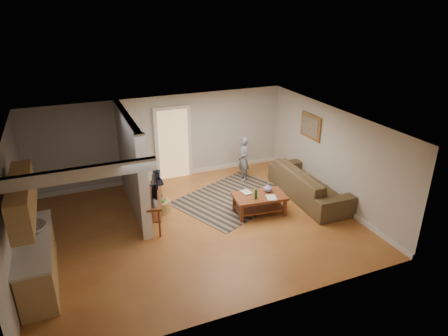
{
  "coord_description": "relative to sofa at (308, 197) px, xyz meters",
  "views": [
    {
      "loc": [
        -2.55,
        -7.86,
        5.03
      ],
      "look_at": [
        0.96,
        0.62,
        1.1
      ],
      "focal_mm": 32.0,
      "sensor_mm": 36.0,
      "label": 1
    }
  ],
  "objects": [
    {
      "name": "child",
      "position": [
        -1.18,
        1.73,
        0.0
      ],
      "size": [
        0.35,
        0.51,
        1.34
      ],
      "primitive_type": "imported",
      "rotation": [
        0.0,
        0.0,
        -1.63
      ],
      "color": "slate",
      "rests_on": "ground"
    },
    {
      "name": "toy_basket",
      "position": [
        -3.9,
        0.75,
        0.17
      ],
      "size": [
        0.45,
        0.45,
        0.4
      ],
      "color": "#A98D49",
      "rests_on": "ground"
    },
    {
      "name": "coffee_table",
      "position": [
        -1.63,
        -0.25,
        0.39
      ],
      "size": [
        1.36,
        0.89,
        0.76
      ],
      "rotation": [
        0.0,
        0.0,
        -0.11
      ],
      "color": "brown",
      "rests_on": "ground"
    },
    {
      "name": "area_rug",
      "position": [
        -1.9,
        0.73,
        0.01
      ],
      "size": [
        3.57,
        3.16,
        0.01
      ],
      "primitive_type": "cube",
      "rotation": [
        0.0,
        0.0,
        0.42
      ],
      "color": "black",
      "rests_on": "ground"
    },
    {
      "name": "speaker_left",
      "position": [
        -4.3,
        0.96,
        0.48
      ],
      "size": [
        0.12,
        0.12,
        0.96
      ],
      "primitive_type": "cube",
      "rotation": [
        0.0,
        0.0,
        0.28
      ],
      "color": "black",
      "rests_on": "ground"
    },
    {
      "name": "speaker_right",
      "position": [
        -4.3,
        1.46,
        0.52
      ],
      "size": [
        0.11,
        0.11,
        1.03
      ],
      "primitive_type": "cube",
      "rotation": [
        0.0,
        0.0,
        0.05
      ],
      "color": "black",
      "rests_on": "ground"
    },
    {
      "name": "room_shell",
      "position": [
        -4.37,
        0.19,
        1.46
      ],
      "size": [
        7.54,
        6.02,
        2.52
      ],
      "color": "#B2B1AB",
      "rests_on": "ground"
    },
    {
      "name": "tv_console",
      "position": [
        -4.24,
        0.15,
        0.68
      ],
      "size": [
        0.71,
        1.26,
        1.02
      ],
      "rotation": [
        0.0,
        0.0,
        -0.24
      ],
      "color": "brown",
      "rests_on": "ground"
    },
    {
      "name": "sofa",
      "position": [
        0.0,
        0.0,
        0.0
      ],
      "size": [
        1.18,
        2.82,
        0.81
      ],
      "primitive_type": "imported",
      "rotation": [
        0.0,
        0.0,
        1.54
      ],
      "color": "#3E331F",
      "rests_on": "ground"
    },
    {
      "name": "ground",
      "position": [
        -3.3,
        -0.24,
        0.0
      ],
      "size": [
        7.5,
        7.5,
        0.0
      ],
      "primitive_type": "plane",
      "color": "brown",
      "rests_on": "ground"
    },
    {
      "name": "toddler",
      "position": [
        -3.9,
        1.22,
        0.0
      ],
      "size": [
        0.6,
        0.56,
        0.99
      ],
      "primitive_type": "imported",
      "rotation": [
        0.0,
        0.0,
        2.65
      ],
      "color": "#1F2841",
      "rests_on": "ground"
    }
  ]
}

